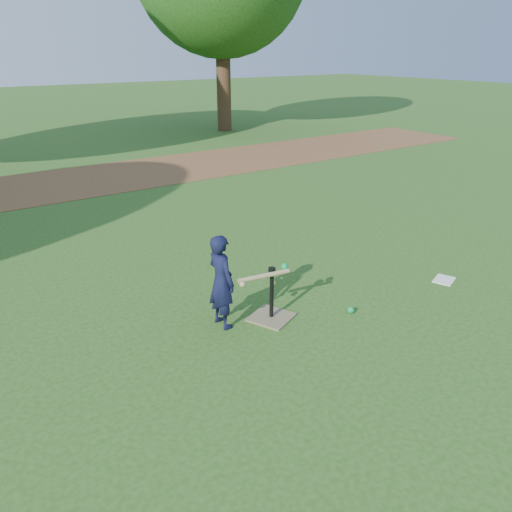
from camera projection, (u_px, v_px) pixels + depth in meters
ground at (290, 314)px, 5.66m from camera, size 80.00×80.00×0.00m
dirt_strip at (85, 180)px, 11.33m from camera, size 24.00×3.00×0.01m
child at (221, 281)px, 5.25m from camera, size 0.27×0.39×1.04m
wiffle_ball_ground at (351, 310)px, 5.67m from camera, size 0.08×0.08×0.08m
clipboard at (444, 280)px, 6.48m from camera, size 0.36×0.32×0.01m
batting_tee at (271, 309)px, 5.54m from camera, size 0.57×0.57×0.61m
swing_action at (266, 275)px, 5.30m from camera, size 0.65×0.14×0.11m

